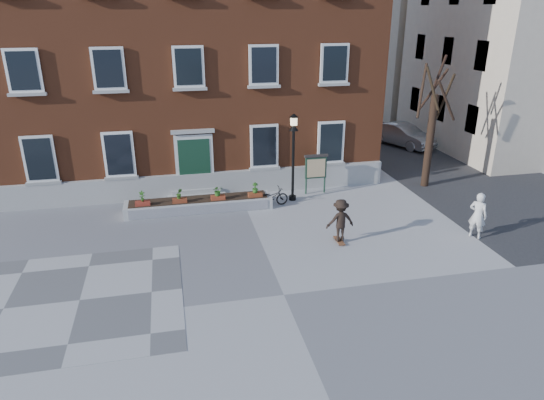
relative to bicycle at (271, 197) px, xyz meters
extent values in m
plane|color=#99999C|center=(-1.09, -6.99, -0.42)|extent=(100.00, 100.00, 0.00)
cube|color=#595A5C|center=(-7.09, -5.99, -0.41)|extent=(6.00, 6.00, 0.01)
imported|color=black|center=(0.00, 0.00, 0.00)|extent=(1.67, 0.82, 0.84)
imported|color=#A8AAAD|center=(10.16, 8.05, 0.28)|extent=(3.12, 4.46, 1.39)
imported|color=silver|center=(6.89, -4.65, 0.48)|extent=(0.74, 0.78, 1.79)
cube|color=brown|center=(-3.09, 7.01, 5.58)|extent=(18.00, 10.00, 12.00)
cube|color=#A7A6A2|center=(-3.09, 1.89, 0.13)|extent=(18.00, 0.24, 1.10)
cube|color=#A9A9A4|center=(-3.09, 1.76, -0.32)|extent=(2.60, 0.80, 0.20)
cube|color=#A7A7A2|center=(-3.09, 1.91, -0.12)|extent=(2.20, 0.50, 0.20)
cube|color=silver|center=(-3.09, 1.93, 1.23)|extent=(1.70, 0.12, 2.50)
cube|color=#133623|center=(-3.09, 1.88, 1.13)|extent=(1.40, 0.06, 2.30)
cube|color=#A9A9A4|center=(-3.09, 1.89, 2.63)|extent=(1.90, 0.25, 0.15)
cube|color=silver|center=(-9.49, 1.91, 1.78)|extent=(1.30, 0.10, 2.00)
cube|color=black|center=(-9.49, 1.86, 1.78)|extent=(1.08, 0.04, 1.78)
cube|color=gray|center=(-9.49, 1.85, 0.72)|extent=(1.44, 0.20, 0.12)
cube|color=white|center=(-9.49, 1.91, 5.38)|extent=(1.30, 0.10, 1.70)
cube|color=black|center=(-9.49, 1.86, 5.38)|extent=(1.08, 0.04, 1.48)
cube|color=#A3A39E|center=(-9.49, 1.85, 4.47)|extent=(1.44, 0.20, 0.12)
cube|color=white|center=(-6.29, 1.91, 1.78)|extent=(1.30, 0.10, 2.00)
cube|color=black|center=(-6.29, 1.86, 1.78)|extent=(1.08, 0.04, 1.78)
cube|color=gray|center=(-6.29, 1.85, 0.72)|extent=(1.44, 0.20, 0.12)
cube|color=silver|center=(-6.29, 1.91, 5.38)|extent=(1.30, 0.10, 1.70)
cube|color=black|center=(-6.29, 1.86, 5.38)|extent=(1.08, 0.04, 1.48)
cube|color=#A5A49F|center=(-6.29, 1.85, 4.47)|extent=(1.44, 0.20, 0.12)
cube|color=white|center=(-3.09, 1.91, 5.38)|extent=(1.30, 0.10, 1.70)
cube|color=black|center=(-3.09, 1.86, 5.38)|extent=(1.08, 0.04, 1.48)
cube|color=#A9A9A3|center=(-3.09, 1.85, 4.47)|extent=(1.44, 0.20, 0.12)
cube|color=white|center=(0.11, 1.91, 1.78)|extent=(1.30, 0.10, 2.00)
cube|color=black|center=(0.11, 1.86, 1.78)|extent=(1.08, 0.04, 1.78)
cube|color=#A8A8A3|center=(0.11, 1.85, 0.72)|extent=(1.44, 0.20, 0.12)
cube|color=white|center=(0.11, 1.91, 5.38)|extent=(1.30, 0.10, 1.70)
cube|color=black|center=(0.11, 1.86, 5.38)|extent=(1.08, 0.04, 1.48)
cube|color=#ACACA7|center=(0.11, 1.85, 4.47)|extent=(1.44, 0.20, 0.12)
cube|color=white|center=(3.31, 1.91, 1.78)|extent=(1.30, 0.10, 2.00)
cube|color=black|center=(3.31, 1.86, 1.78)|extent=(1.08, 0.04, 1.78)
cube|color=#999994|center=(3.31, 1.85, 0.72)|extent=(1.44, 0.20, 0.12)
cube|color=silver|center=(3.31, 1.91, 5.38)|extent=(1.30, 0.10, 1.70)
cube|color=black|center=(3.31, 1.86, 5.38)|extent=(1.08, 0.04, 1.48)
cube|color=#A6A6A1|center=(3.31, 1.85, 4.47)|extent=(1.44, 0.20, 0.12)
cube|color=beige|center=(-3.09, 0.21, -0.17)|extent=(6.20, 1.10, 0.50)
cube|color=silver|center=(-3.09, -0.35, -0.17)|extent=(5.80, 0.02, 0.40)
cube|color=black|center=(-3.09, 0.21, 0.08)|extent=(5.80, 0.90, 0.06)
cube|color=maroon|center=(-5.39, -0.04, 0.18)|extent=(0.60, 0.25, 0.20)
imported|color=#2C5F1C|center=(-5.39, -0.04, 0.51)|extent=(0.24, 0.24, 0.45)
cube|color=maroon|center=(-3.89, -0.04, 0.18)|extent=(0.60, 0.25, 0.20)
imported|color=#32611D|center=(-3.89, -0.04, 0.51)|extent=(0.25, 0.25, 0.45)
cube|color=#963920|center=(-2.29, -0.04, 0.18)|extent=(0.60, 0.25, 0.20)
imported|color=#2A611D|center=(-2.29, -0.04, 0.51)|extent=(0.40, 0.40, 0.45)
cube|color=brown|center=(-0.69, -0.04, 0.18)|extent=(0.60, 0.25, 0.20)
imported|color=#2A601D|center=(-0.69, -0.04, 0.51)|extent=(0.25, 0.25, 0.45)
cylinder|color=#2F1F15|center=(7.91, 1.01, 1.78)|extent=(0.36, 0.36, 4.40)
cylinder|color=#312316|center=(8.41, 1.01, 3.87)|extent=(0.12, 1.12, 2.23)
cylinder|color=#311F15|center=(8.07, 1.54, 4.13)|extent=(1.18, 0.49, 1.97)
cylinder|color=#322116|center=(7.41, 1.37, 4.13)|extent=(0.88, 1.14, 2.35)
cylinder|color=black|center=(7.60, 0.79, 4.31)|extent=(0.60, 0.77, 1.90)
cylinder|color=#301F15|center=(8.11, 0.39, 3.82)|extent=(1.39, 0.55, 1.95)
cylinder|color=black|center=(8.06, 1.15, 4.95)|extent=(0.43, 0.48, 1.58)
cube|color=#323234|center=(10.91, 11.01, -0.41)|extent=(8.00, 36.00, 0.01)
cube|color=beige|center=(16.91, 7.01, 6.58)|extent=(10.00, 11.00, 14.00)
cube|color=beige|center=(16.91, 19.01, 6.08)|extent=(10.00, 11.00, 13.00)
cube|color=black|center=(11.95, 3.81, 2.08)|extent=(0.08, 1.00, 1.50)
cube|color=black|center=(11.95, 7.01, 2.08)|extent=(0.08, 1.00, 1.50)
cube|color=black|center=(11.95, 10.21, 2.08)|extent=(0.08, 1.00, 1.50)
cube|color=black|center=(11.95, 3.81, 5.38)|extent=(0.08, 1.00, 1.50)
cube|color=black|center=(11.95, 7.01, 5.38)|extent=(0.08, 1.00, 1.50)
cube|color=black|center=(11.95, 10.21, 5.38)|extent=(0.08, 1.00, 1.50)
cylinder|color=black|center=(1.12, 0.54, -0.32)|extent=(0.32, 0.32, 0.20)
cylinder|color=black|center=(1.12, 0.54, 1.18)|extent=(0.12, 0.12, 3.20)
cone|color=black|center=(1.12, 0.54, 2.93)|extent=(0.40, 0.40, 0.30)
cube|color=#FAE8B8|center=(1.12, 0.54, 3.18)|extent=(0.24, 0.24, 0.34)
cone|color=black|center=(1.12, 0.54, 3.43)|extent=(0.40, 0.40, 0.16)
cylinder|color=#1B3727|center=(1.91, 1.14, 0.48)|extent=(0.08, 0.08, 1.80)
cylinder|color=#172F21|center=(2.81, 1.14, 0.48)|extent=(0.08, 0.08, 1.80)
cube|color=#193324|center=(2.36, 1.14, 0.83)|extent=(1.00, 0.10, 1.00)
cube|color=beige|center=(2.36, 1.08, 0.83)|extent=(0.85, 0.02, 0.85)
cube|color=#322D2B|center=(2.36, 1.14, 1.40)|extent=(1.10, 0.16, 0.10)
cube|color=brown|center=(1.74, -3.96, -0.36)|extent=(0.22, 0.78, 0.03)
cylinder|color=black|center=(1.65, -4.24, -0.39)|extent=(0.03, 0.05, 0.05)
cylinder|color=black|center=(1.83, -4.24, -0.39)|extent=(0.03, 0.05, 0.05)
cylinder|color=black|center=(1.65, -3.68, -0.39)|extent=(0.03, 0.05, 0.05)
cylinder|color=black|center=(1.83, -3.68, -0.39)|extent=(0.03, 0.05, 0.05)
imported|color=black|center=(1.74, -3.96, 0.46)|extent=(1.06, 0.63, 1.62)
camera|label=1|loc=(-4.11, -19.18, 7.65)|focal=32.00mm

